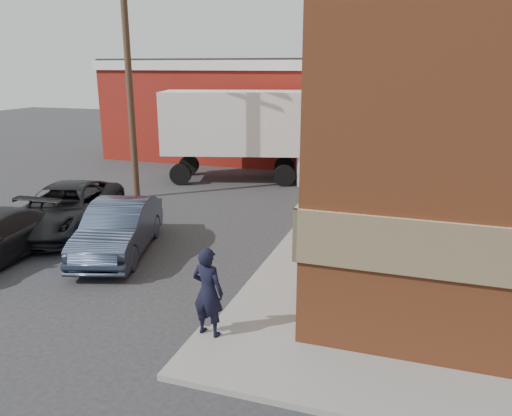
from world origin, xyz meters
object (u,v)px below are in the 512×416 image
Objects in this scene: suv_a at (66,208)px; box_truck at (251,130)px; sedan at (119,228)px; utility_pole at (129,79)px; man at (208,292)px; warehouse at (256,108)px.

suv_a is 0.62× the size of box_truck.
box_truck is at bearing 70.11° from sedan.
suv_a is (0.10, -4.44, -4.00)m from utility_pole.
man is 14.33m from box_truck.
utility_pole is (-1.50, -11.00, 1.93)m from warehouse.
utility_pole is 1.97× the size of sedan.
box_truck reaches higher than suv_a.
utility_pole is at bearing 75.60° from suv_a.
sedan is (2.95, -5.71, -3.99)m from utility_pole.
warehouse is 11.27m from utility_pole.
sedan is (1.45, -16.71, -2.06)m from warehouse.
warehouse is 8.97× the size of man.
box_truck is (1.96, -6.51, -0.43)m from warehouse.
box_truck is at bearing -66.15° from man.
suv_a is at bearing 138.86° from sedan.
sedan is at bearing -30.86° from man.
man is (7.30, -9.25, -3.72)m from utility_pole.
utility_pole is 5.97m from suv_a.
box_truck is (3.36, 8.93, 1.63)m from suv_a.
sedan is at bearing -62.73° from utility_pole.
sedan is at bearing -85.06° from warehouse.
man is 0.40× the size of sedan.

